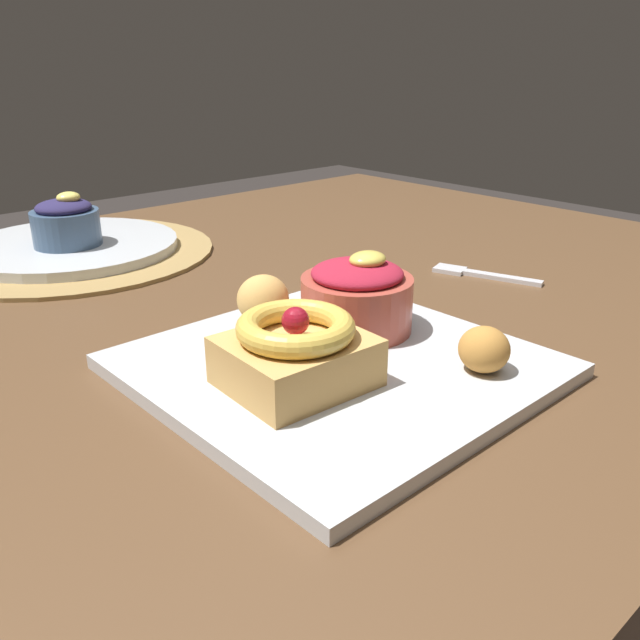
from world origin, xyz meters
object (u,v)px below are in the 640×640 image
(back_ramekin, at_px, (66,222))
(fritter_front, at_px, (484,349))
(front_plate, at_px, (337,366))
(cake_slice, at_px, (296,351))
(berry_ramekin, at_px, (357,296))
(back_plate, at_px, (70,246))
(fritter_middle, at_px, (263,299))
(fork, at_px, (478,274))

(back_ramekin, bearing_deg, fritter_front, -80.61)
(front_plate, relative_size, fritter_front, 7.28)
(cake_slice, distance_m, fritter_front, 0.14)
(cake_slice, bearing_deg, berry_ramekin, 22.08)
(cake_slice, xyz_separation_m, back_ramekin, (0.03, 0.47, 0.01))
(back_plate, bearing_deg, front_plate, -88.17)
(front_plate, distance_m, back_ramekin, 0.46)
(fritter_middle, bearing_deg, back_ramekin, 94.66)
(fritter_front, bearing_deg, fork, 35.24)
(front_plate, relative_size, fork, 2.32)
(back_ramekin, relative_size, fork, 0.66)
(fritter_front, xyz_separation_m, fritter_middle, (-0.06, 0.19, 0.00))
(berry_ramekin, bearing_deg, fork, 8.50)
(front_plate, height_order, back_plate, back_plate)
(fritter_middle, distance_m, back_ramekin, 0.36)
(front_plate, bearing_deg, fork, 13.24)
(fritter_front, bearing_deg, cake_slice, 146.08)
(berry_ramekin, height_order, fritter_middle, berry_ramekin)
(fork, bearing_deg, fritter_middle, 65.68)
(front_plate, xyz_separation_m, cake_slice, (-0.05, -0.01, 0.03))
(fritter_middle, bearing_deg, fork, -6.67)
(front_plate, xyz_separation_m, fritter_middle, (0.01, 0.10, 0.03))
(berry_ramekin, distance_m, back_plate, 0.45)
(cake_slice, height_order, fritter_front, cake_slice)
(fritter_middle, distance_m, fork, 0.29)
(fork, bearing_deg, cake_slice, 85.27)
(back_plate, xyz_separation_m, back_ramekin, (-0.01, -0.02, 0.03))
(front_plate, height_order, cake_slice, cake_slice)
(cake_slice, relative_size, fritter_front, 2.67)
(fritter_front, distance_m, back_ramekin, 0.56)
(fritter_middle, bearing_deg, front_plate, -93.59)
(cake_slice, relative_size, fritter_middle, 2.18)
(berry_ramekin, bearing_deg, cake_slice, -157.92)
(front_plate, height_order, back_ramekin, back_ramekin)
(berry_ramekin, bearing_deg, front_plate, -149.15)
(cake_slice, bearing_deg, back_ramekin, 86.53)
(back_ramekin, bearing_deg, fritter_middle, -85.34)
(front_plate, relative_size, fritter_middle, 5.94)
(fritter_front, xyz_separation_m, back_plate, (-0.08, 0.57, -0.02))
(cake_slice, xyz_separation_m, fritter_middle, (0.06, 0.11, -0.00))
(fritter_middle, xyz_separation_m, fork, (0.29, -0.03, -0.03))
(fritter_middle, xyz_separation_m, back_ramekin, (-0.03, 0.36, 0.01))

